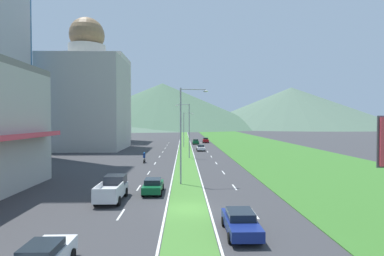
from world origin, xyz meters
name	(u,v)px	position (x,y,z in m)	size (l,w,h in m)	color
ground_plane	(188,209)	(0.00, 0.00, 0.00)	(600.00, 600.00, 0.00)	#38383A
grass_median	(185,146)	(0.00, 60.00, 0.03)	(3.20, 240.00, 0.06)	#477F33
grass_verge_right	(260,146)	(20.60, 60.00, 0.03)	(24.00, 240.00, 0.06)	#387028
lane_dash_left_2	(121,214)	(-5.10, -1.22, 0.01)	(0.16, 2.80, 0.01)	silver
lane_dash_left_3	(139,188)	(-5.10, 8.16, 0.01)	(0.16, 2.80, 0.01)	silver
lane_dash_left_4	(149,173)	(-5.10, 17.55, 0.01)	(0.16, 2.80, 0.01)	silver
lane_dash_left_5	(155,163)	(-5.10, 26.94, 0.01)	(0.16, 2.80, 0.01)	silver
lane_dash_left_6	(159,157)	(-5.10, 36.33, 0.01)	(0.16, 2.80, 0.01)	silver
lane_dash_left_7	(163,152)	(-5.10, 45.71, 0.01)	(0.16, 2.80, 0.01)	silver
lane_dash_left_8	(165,148)	(-5.10, 55.10, 0.01)	(0.16, 2.80, 0.01)	silver
lane_dash_left_9	(167,145)	(-5.10, 64.49, 0.01)	(0.16, 2.80, 0.01)	silver
lane_dash_left_10	(169,143)	(-5.10, 73.88, 0.01)	(0.16, 2.80, 0.01)	silver
lane_dash_right_2	(254,213)	(5.10, -1.22, 0.01)	(0.16, 2.80, 0.01)	silver
lane_dash_right_3	(234,187)	(5.10, 8.16, 0.01)	(0.16, 2.80, 0.01)	silver
lane_dash_right_4	(223,172)	(5.10, 17.55, 0.01)	(0.16, 2.80, 0.01)	silver
lane_dash_right_5	(216,163)	(5.10, 26.94, 0.01)	(0.16, 2.80, 0.01)	silver
lane_dash_right_6	(211,157)	(5.10, 36.33, 0.01)	(0.16, 2.80, 0.01)	silver
lane_dash_right_7	(208,152)	(5.10, 45.71, 0.01)	(0.16, 2.80, 0.01)	silver
lane_dash_right_8	(205,148)	(5.10, 55.10, 0.01)	(0.16, 2.80, 0.01)	silver
lane_dash_right_9	(203,145)	(5.10, 64.49, 0.01)	(0.16, 2.80, 0.01)	silver
lane_dash_right_10	(201,143)	(5.10, 73.88, 0.01)	(0.16, 2.80, 0.01)	silver
edge_line_median_left	(179,147)	(-1.75, 60.00, 0.01)	(0.16, 240.00, 0.01)	silver
edge_line_median_right	(191,147)	(1.75, 60.00, 0.01)	(0.16, 240.00, 0.01)	silver
domed_building	(87,97)	(-24.25, 53.36, 12.86)	(18.12, 18.12, 32.50)	#B7B2A8
midrise_colored	(100,99)	(-28.13, 79.36, 14.08)	(17.64, 17.64, 28.15)	beige
hill_far_left	(137,114)	(-43.88, 269.05, 12.65)	(234.34, 234.34, 25.29)	#516B56
hill_far_center	(162,106)	(-19.22, 251.57, 19.91)	(185.83, 185.83, 39.82)	#47664C
hill_far_right	(291,108)	(99.87, 263.52, 18.90)	(188.42, 188.42, 37.80)	#516B56
street_lamp_near	(184,130)	(-0.35, 9.78, 6.13)	(3.17, 0.48, 10.76)	#99999E
street_lamp_mid	(188,127)	(0.45, 33.98, 5.83)	(2.70, 0.31, 10.28)	#99999E
street_lamp_far	(185,127)	(-0.03, 58.23, 5.28)	(2.73, 0.28, 9.22)	#99999E
car_0	(241,222)	(3.26, -5.47, 0.74)	(2.02, 4.79, 1.44)	navy
car_2	(201,148)	(3.64, 48.04, 0.72)	(1.90, 4.11, 1.41)	silver
car_3	(206,140)	(6.65, 74.35, 0.82)	(1.87, 4.30, 1.63)	maroon
car_4	(196,142)	(3.23, 68.44, 0.77)	(1.88, 4.13, 1.50)	#0C5128
car_5	(153,186)	(-3.33, 5.61, 0.75)	(1.93, 4.27, 1.46)	#0C5128
pickup_truck_0	(112,189)	(-6.74, 3.20, 0.98)	(2.18, 5.40, 2.00)	silver
motorcycle_rider	(144,158)	(-6.98, 27.69, 0.75)	(0.36, 2.00, 1.80)	black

